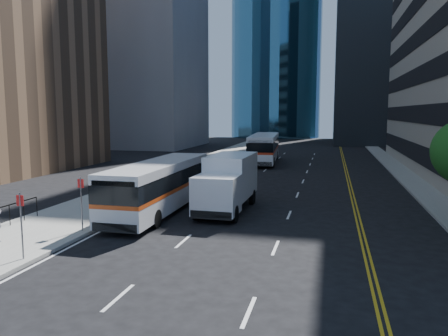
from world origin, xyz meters
The scene contains 7 objects.
ground centered at (0.00, 0.00, 0.00)m, with size 160.00×160.00×0.00m, color black.
sidewalk_west centered at (-10.50, 25.00, 0.07)m, with size 5.00×90.00×0.15m, color gray.
sidewalk_east centered at (9.00, 25.00, 0.07)m, with size 2.00×90.00×0.15m, color gray.
midrise_west centered at (-28.00, 52.00, 17.50)m, with size 18.00×18.00×35.00m, color gray.
bus_front centered at (-6.60, 7.02, 1.54)m, with size 2.47×10.97×2.82m.
bus_rear centered at (-4.56, 32.42, 1.70)m, with size 3.54×12.27×3.12m.
box_truck centered at (-3.00, 8.20, 1.65)m, with size 2.35×6.57×3.12m.
Camera 1 is at (2.59, -15.44, 5.55)m, focal length 35.00 mm.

